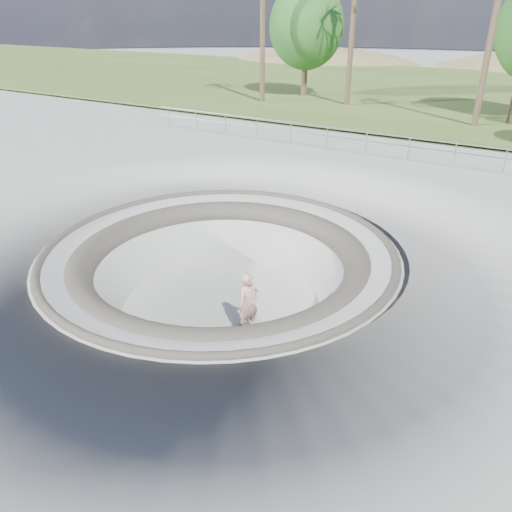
# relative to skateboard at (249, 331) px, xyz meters

# --- Properties ---
(ground) EXTENTS (180.00, 180.00, 0.00)m
(ground) POSITION_rel_skateboard_xyz_m (-1.50, 0.82, 1.83)
(ground) COLOR #AAAAA5
(ground) RESTS_ON ground
(skate_bowl) EXTENTS (14.00, 14.00, 4.10)m
(skate_bowl) POSITION_rel_skateboard_xyz_m (-1.50, 0.82, 0.00)
(skate_bowl) COLOR #AAAAA5
(skate_bowl) RESTS_ON ground
(grass_strip) EXTENTS (180.00, 36.00, 0.12)m
(grass_strip) POSITION_rel_skateboard_xyz_m (-1.50, 34.82, 2.05)
(grass_strip) COLOR #405823
(grass_strip) RESTS_ON ground
(safety_railing) EXTENTS (25.00, 0.06, 1.03)m
(safety_railing) POSITION_rel_skateboard_xyz_m (-1.50, 12.82, 2.52)
(safety_railing) COLOR gray
(safety_railing) RESTS_ON ground
(skateboard) EXTENTS (0.85, 0.33, 0.09)m
(skateboard) POSITION_rel_skateboard_xyz_m (0.00, 0.00, 0.00)
(skateboard) COLOR brown
(skateboard) RESTS_ON ground
(skater) EXTENTS (0.62, 0.75, 1.77)m
(skater) POSITION_rel_skateboard_xyz_m (-0.00, 0.00, 0.90)
(skater) COLOR tan
(skater) RESTS_ON skateboard
(bushy_tree_left) EXTENTS (5.55, 5.04, 8.00)m
(bushy_tree_left) POSITION_rel_skateboard_xyz_m (-11.47, 26.31, 6.97)
(bushy_tree_left) COLOR brown
(bushy_tree_left) RESTS_ON ground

